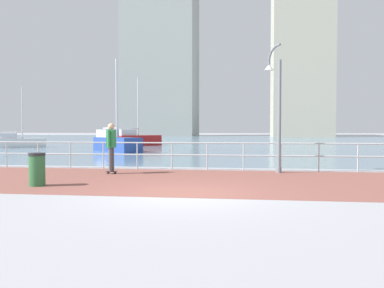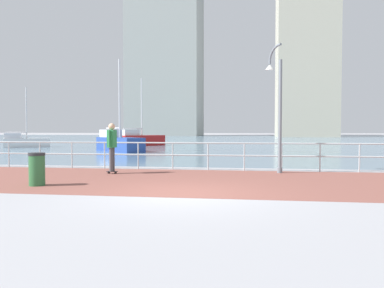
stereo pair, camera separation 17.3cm
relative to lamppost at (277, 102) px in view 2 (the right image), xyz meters
name	(u,v)px [view 2 (the right image)]	position (x,y,z in m)	size (l,w,h in m)	color
ground	(237,142)	(-2.57, 34.73, -2.59)	(220.00, 220.00, 0.00)	#9E9EA3
brick_paving	(197,180)	(-2.57, -2.69, -2.59)	(28.00, 6.32, 0.01)	brown
harbor_water	(240,140)	(-2.57, 45.47, -2.59)	(180.00, 88.00, 0.00)	slate
waterfront_railing	(208,151)	(-2.57, 0.47, -1.85)	(25.25, 0.06, 1.08)	#B2BCC1
lamppost	(277,102)	(0.00, 0.00, 0.00)	(0.64, 0.68, 4.69)	slate
skateboarder	(112,143)	(-5.84, -1.26, -1.51)	(0.41, 0.55, 1.80)	black
trash_bin	(37,169)	(-6.89, -4.46, -2.13)	(0.46, 0.46, 0.93)	#2D6638
sailboat_gray	(25,142)	(-20.47, 17.34, -2.09)	(3.76, 3.05, 5.27)	white
sailboat_blue	(119,143)	(-10.30, 12.52, -1.97)	(4.39, 4.26, 6.56)	#284799
sailboat_navy	(140,139)	(-11.47, 22.29, -1.97)	(4.05, 4.51, 6.52)	#B21E1E
tower_brick	(306,53)	(10.37, 70.63, 14.80)	(12.01, 10.26, 36.46)	#B2AD99
tower_slate	(166,51)	(-21.36, 79.84, 17.91)	(16.90, 13.78, 42.68)	#939993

